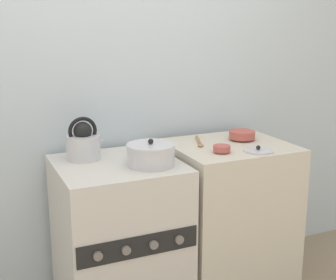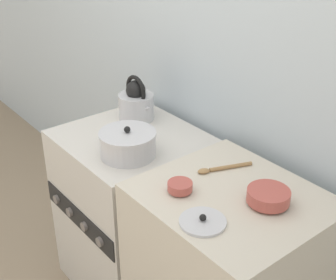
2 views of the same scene
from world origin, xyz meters
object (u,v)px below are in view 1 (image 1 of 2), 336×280
(enamel_bowl, at_px, (242,135))
(small_ceramic_bowl, at_px, (222,149))
(stove, at_px, (120,240))
(loose_pot_lid, at_px, (258,150))
(kettle, at_px, (84,143))
(cooking_pot, at_px, (151,155))

(enamel_bowl, height_order, small_ceramic_bowl, enamel_bowl)
(stove, xyz_separation_m, small_ceramic_bowl, (0.54, -0.15, 0.49))
(stove, bearing_deg, enamel_bowl, 3.71)
(stove, bearing_deg, small_ceramic_bowl, -15.11)
(stove, height_order, enamel_bowl, enamel_bowl)
(small_ceramic_bowl, relative_size, loose_pot_lid, 0.58)
(small_ceramic_bowl, distance_m, loose_pot_lid, 0.20)
(stove, distance_m, loose_pot_lid, 0.90)
(kettle, relative_size, enamel_bowl, 1.49)
(loose_pot_lid, bearing_deg, cooking_pot, 170.72)
(enamel_bowl, relative_size, loose_pot_lid, 0.96)
(loose_pot_lid, bearing_deg, kettle, 158.55)
(stove, bearing_deg, kettle, 136.02)
(kettle, relative_size, small_ceramic_bowl, 2.46)
(enamel_bowl, bearing_deg, loose_pot_lid, -103.59)
(stove, relative_size, enamel_bowl, 5.69)
(enamel_bowl, bearing_deg, stove, -176.29)
(stove, relative_size, cooking_pot, 3.52)
(stove, bearing_deg, loose_pot_lid, -15.76)
(stove, xyz_separation_m, kettle, (-0.14, 0.14, 0.53))
(cooking_pot, xyz_separation_m, enamel_bowl, (0.65, 0.16, 0.01))
(cooking_pot, bearing_deg, enamel_bowl, 13.97)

